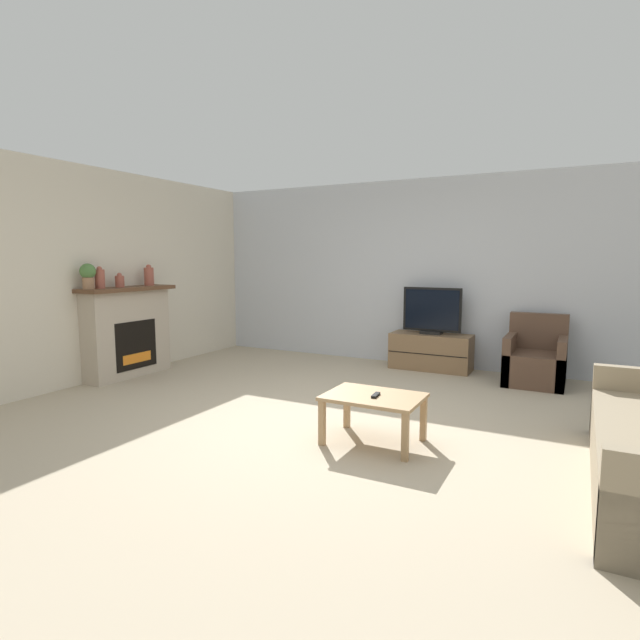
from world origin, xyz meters
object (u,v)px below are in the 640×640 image
object	(u,v)px
mantel_vase_left	(100,278)
tv_stand	(431,352)
armchair	(535,361)
tv	(432,312)
fireplace	(127,331)
coffee_table	(374,402)
remote	(376,395)
potted_plant	(88,275)
mantel_vase_centre_left	(120,281)
mantel_vase_right	(149,276)

from	to	relation	value
mantel_vase_left	tv_stand	distance (m)	4.48
mantel_vase_left	armchair	bearing A→B (deg)	27.31
mantel_vase_left	tv	world-z (taller)	mantel_vase_left
fireplace	armchair	world-z (taller)	fireplace
coffee_table	remote	xyz separation A→B (m)	(0.03, -0.03, 0.07)
armchair	remote	bearing A→B (deg)	-109.53
coffee_table	tv_stand	bearing A→B (deg)	96.26
mantel_vase_left	potted_plant	xyz separation A→B (m)	(0.00, -0.17, 0.05)
mantel_vase_centre_left	coffee_table	world-z (taller)	mantel_vase_centre_left
mantel_vase_right	tv_stand	bearing A→B (deg)	28.68
fireplace	coffee_table	xyz separation A→B (m)	(3.79, -0.75, -0.25)
fireplace	armchair	size ratio (longest dim) A/B	1.53
mantel_vase_right	tv_stand	distance (m)	4.06
fireplace	remote	size ratio (longest dim) A/B	8.62
mantel_vase_right	remote	size ratio (longest dim) A/B	1.89
mantel_vase_right	tv	xyz separation A→B (m)	(3.44, 1.88, -0.51)
fireplace	armchair	xyz separation A→B (m)	(4.83, 2.09, -0.32)
remote	potted_plant	bearing A→B (deg)	171.27
armchair	coffee_table	bearing A→B (deg)	-110.20
fireplace	tv	xyz separation A→B (m)	(3.46, 2.28, 0.21)
tv	remote	size ratio (longest dim) A/B	5.36
mantel_vase_left	mantel_vase_centre_left	distance (m)	0.30
tv_stand	coffee_table	xyz separation A→B (m)	(0.33, -3.03, 0.10)
tv	remote	xyz separation A→B (m)	(0.36, -3.05, -0.39)
remote	coffee_table	bearing A→B (deg)	130.34
mantel_vase_right	fireplace	bearing A→B (deg)	-92.44
coffee_table	armchair	bearing A→B (deg)	69.80
mantel_vase_left	potted_plant	size ratio (longest dim) A/B	0.88
mantel_vase_left	armchair	xyz separation A→B (m)	(4.82, 2.49, -1.04)
fireplace	mantel_vase_left	size ratio (longest dim) A/B	4.82
tv	mantel_vase_left	bearing A→B (deg)	-142.16
mantel_vase_left	mantel_vase_right	world-z (taller)	mantel_vase_right
fireplace	potted_plant	bearing A→B (deg)	-88.28
tv_stand	fireplace	bearing A→B (deg)	-146.61
potted_plant	fireplace	bearing A→B (deg)	91.72
potted_plant	tv	size ratio (longest dim) A/B	0.38
fireplace	remote	xyz separation A→B (m)	(3.82, -0.78, -0.18)
mantel_vase_left	armchair	distance (m)	5.52
fireplace	mantel_vase_centre_left	size ratio (longest dim) A/B	7.08
fireplace	mantel_vase_centre_left	distance (m)	0.68
fireplace	potted_plant	size ratio (longest dim) A/B	4.26
tv	mantel_vase_right	bearing A→B (deg)	-151.34
tv	coffee_table	size ratio (longest dim) A/B	1.02
mantel_vase_right	potted_plant	size ratio (longest dim) A/B	0.93
mantel_vase_right	potted_plant	xyz separation A→B (m)	(0.00, -0.96, 0.04)
mantel_vase_left	armchair	size ratio (longest dim) A/B	0.32
fireplace	coffee_table	world-z (taller)	fireplace
potted_plant	armchair	distance (m)	5.60
mantel_vase_right	armchair	distance (m)	5.21
remote	tv_stand	bearing A→B (deg)	91.22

